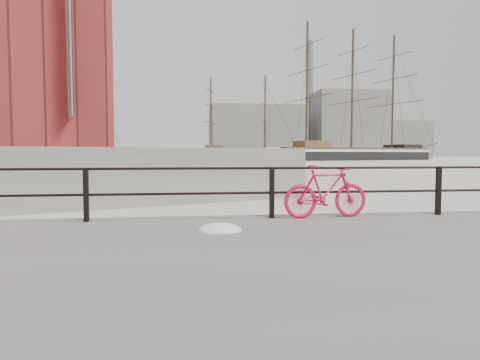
{
  "coord_description": "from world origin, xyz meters",
  "views": [
    {
      "loc": [
        -5.19,
        -8.32,
        1.61
      ],
      "look_at": [
        -3.91,
        1.5,
        1.0
      ],
      "focal_mm": 32.0,
      "sensor_mm": 36.0,
      "label": 1
    }
  ],
  "objects_px": {
    "bicycle": "(326,191)",
    "schooner_left": "(54,163)",
    "schooner_mid": "(238,161)",
    "barque_black": "(351,160)"
  },
  "relations": [
    {
      "from": "barque_black",
      "to": "schooner_mid",
      "type": "height_order",
      "value": "barque_black"
    },
    {
      "from": "bicycle",
      "to": "schooner_mid",
      "type": "relative_size",
      "value": 0.07
    },
    {
      "from": "schooner_mid",
      "to": "schooner_left",
      "type": "distance_m",
      "value": 36.39
    },
    {
      "from": "bicycle",
      "to": "schooner_left",
      "type": "xyz_separation_m",
      "value": [
        -24.38,
        67.04,
        -0.87
      ]
    },
    {
      "from": "schooner_mid",
      "to": "bicycle",
      "type": "bearing_deg",
      "value": -77.95
    },
    {
      "from": "schooner_left",
      "to": "schooner_mid",
      "type": "bearing_deg",
      "value": 15.2
    },
    {
      "from": "barque_black",
      "to": "schooner_mid",
      "type": "bearing_deg",
      "value": 179.33
    },
    {
      "from": "bicycle",
      "to": "barque_black",
      "type": "distance_m",
      "value": 99.1
    },
    {
      "from": "barque_black",
      "to": "bicycle",
      "type": "bearing_deg",
      "value": -130.51
    },
    {
      "from": "schooner_mid",
      "to": "barque_black",
      "type": "bearing_deg",
      "value": 35.52
    }
  ]
}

